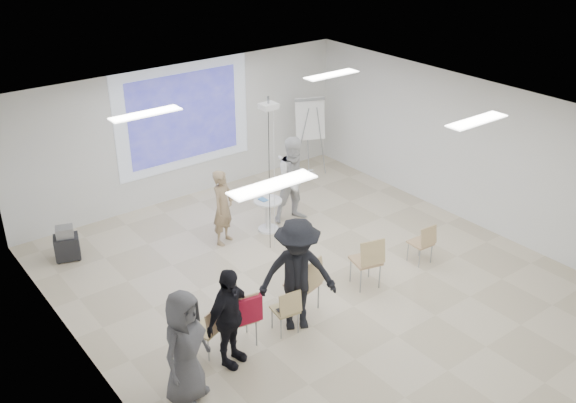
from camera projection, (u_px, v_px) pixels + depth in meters
floor at (315, 283)px, 11.42m from camera, size 8.00×9.00×0.10m
ceiling at (319, 116)px, 10.06m from camera, size 8.00×9.00×0.10m
wall_back at (184, 131)px, 13.98m from camera, size 8.00×0.10×3.00m
wall_left at (83, 287)px, 8.53m from camera, size 0.10×9.00×3.00m
wall_right at (471, 151)px, 12.95m from camera, size 0.10×9.00×3.00m
projection_halo at (184, 117)px, 13.78m from camera, size 3.20×0.01×2.30m
projection_image at (184, 117)px, 13.77m from camera, size 2.60×0.01×1.90m
pedestal_table at (268, 213)px, 12.90m from camera, size 0.61×0.61×0.70m
player_left at (223, 203)px, 12.27m from camera, size 0.75×0.66×1.72m
player_right at (295, 175)px, 13.06m from camera, size 1.11×0.96×2.02m
controller_left at (223, 183)px, 12.43m from camera, size 0.09×0.13×0.04m
controller_right at (281, 158)px, 12.99m from camera, size 0.07×0.13×0.04m
chair_far_left at (209, 327)px, 9.40m from camera, size 0.51×0.53×0.82m
chair_left_mid at (242, 315)px, 9.53m from camera, size 0.52×0.55×0.96m
chair_left_inner at (287, 308)px, 9.84m from camera, size 0.43×0.46×0.80m
chair_center at (307, 281)px, 10.31m from camera, size 0.58×0.60×1.00m
chair_right_inner at (368, 258)px, 10.95m from camera, size 0.57×0.59×0.98m
chair_right_far at (424, 241)px, 11.71m from camera, size 0.40×0.42×0.80m
red_jacket at (248, 310)px, 9.37m from camera, size 0.45×0.17×0.42m
laptop at (284, 307)px, 9.93m from camera, size 0.32×0.26×0.02m
audience_left at (229, 311)px, 9.03m from camera, size 1.21×0.96×1.81m
audience_mid at (297, 268)px, 9.75m from camera, size 1.58×1.33×2.14m
audience_outer at (184, 341)px, 8.40m from camera, size 1.08×0.94×1.87m
flipchart_easel at (310, 120)px, 14.96m from camera, size 0.77×0.62×1.92m
av_cart at (67, 244)px, 11.93m from camera, size 0.54×0.48×0.67m
ceiling_projector at (269, 113)px, 11.33m from camera, size 0.30×0.25×3.00m
fluor_panel_nw at (146, 114)px, 10.43m from camera, size 1.20×0.30×0.02m
fluor_panel_ne at (332, 75)px, 12.61m from camera, size 1.20×0.30×0.02m
fluor_panel_sw at (273, 185)px, 7.93m from camera, size 1.20×0.30×0.02m
fluor_panel_se at (477, 121)px, 10.12m from camera, size 1.20×0.30×0.02m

